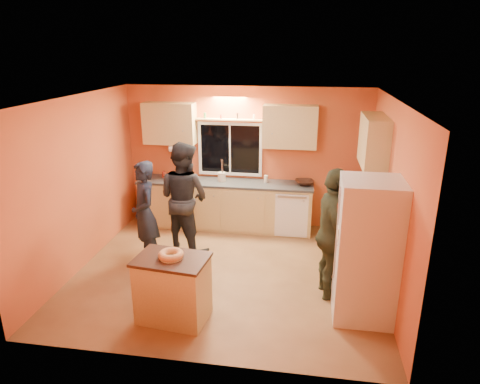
% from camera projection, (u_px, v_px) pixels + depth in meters
% --- Properties ---
extents(ground, '(4.50, 4.50, 0.00)m').
position_uv_depth(ground, '(227.00, 272.00, 6.52)').
color(ground, brown).
rests_on(ground, ground).
extents(room_shell, '(4.54, 4.04, 2.61)m').
position_uv_depth(room_shell, '(239.00, 163.00, 6.37)').
color(room_shell, '#CE6434').
rests_on(room_shell, ground).
extents(back_counter, '(4.23, 0.62, 0.90)m').
position_uv_depth(back_counter, '(244.00, 205.00, 7.96)').
color(back_counter, tan).
rests_on(back_counter, ground).
extents(right_counter, '(0.62, 1.84, 0.90)m').
position_uv_depth(right_counter, '(358.00, 240.00, 6.55)').
color(right_counter, tan).
rests_on(right_counter, ground).
extents(refrigerator, '(0.72, 0.70, 1.80)m').
position_uv_depth(refrigerator, '(367.00, 251.00, 5.20)').
color(refrigerator, silver).
rests_on(refrigerator, ground).
extents(island, '(0.93, 0.69, 0.84)m').
position_uv_depth(island, '(173.00, 288.00, 5.28)').
color(island, tan).
rests_on(island, ground).
extents(bundt_pastry, '(0.31, 0.31, 0.09)m').
position_uv_depth(bundt_pastry, '(171.00, 255.00, 5.13)').
color(bundt_pastry, tan).
rests_on(bundt_pastry, island).
extents(person_left, '(0.67, 0.72, 1.65)m').
position_uv_depth(person_left, '(145.00, 214.00, 6.54)').
color(person_left, black).
rests_on(person_left, ground).
extents(person_center, '(1.10, 1.00, 1.84)m').
position_uv_depth(person_center, '(184.00, 198.00, 6.97)').
color(person_center, black).
rests_on(person_center, ground).
extents(person_right, '(0.62, 1.12, 1.81)m').
position_uv_depth(person_right, '(332.00, 235.00, 5.64)').
color(person_right, '#2C3220').
rests_on(person_right, ground).
extents(mixing_bowl, '(0.39, 0.39, 0.08)m').
position_uv_depth(mixing_bowl, '(304.00, 182.00, 7.69)').
color(mixing_bowl, black).
rests_on(mixing_bowl, back_counter).
extents(utensil_crock, '(0.14, 0.14, 0.17)m').
position_uv_depth(utensil_crock, '(222.00, 177.00, 7.87)').
color(utensil_crock, beige).
rests_on(utensil_crock, back_counter).
extents(potted_plant, '(0.33, 0.31, 0.30)m').
position_uv_depth(potted_plant, '(362.00, 201.00, 6.44)').
color(potted_plant, gray).
rests_on(potted_plant, right_counter).
extents(red_box, '(0.18, 0.15, 0.07)m').
position_uv_depth(red_box, '(358.00, 193.00, 7.14)').
color(red_box, '#AC2C1A').
rests_on(red_box, right_counter).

